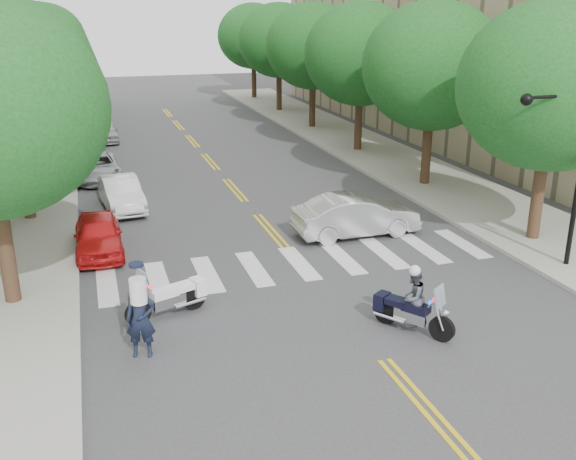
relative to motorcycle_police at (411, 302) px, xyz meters
name	(u,v)px	position (x,y,z in m)	size (l,w,h in m)	color
ground	(384,360)	(-1.29, -1.18, -0.83)	(140.00, 140.00, 0.00)	#38383A
sidewalk_left	(26,173)	(-10.79, 20.82, -0.76)	(5.00, 60.00, 0.15)	#9E9991
sidewalk_right	(368,149)	(8.21, 20.82, -0.76)	(5.00, 60.00, 0.15)	#9E9991
tree_l_1	(11,79)	(-10.09, 12.82, 4.72)	(6.40, 6.40, 8.45)	#382316
tree_l_2	(26,62)	(-10.09, 20.82, 4.72)	(6.40, 6.40, 8.45)	#382316
tree_l_3	(35,51)	(-10.09, 28.82, 4.72)	(6.40, 6.40, 8.45)	#382316
tree_l_4	(41,44)	(-10.09, 36.82, 4.72)	(6.40, 6.40, 8.45)	#382316
tree_l_5	(46,39)	(-10.09, 44.82, 4.72)	(6.40, 6.40, 8.45)	#382316
tree_r_0	(552,86)	(7.51, 4.82, 4.72)	(6.40, 6.40, 8.45)	#382316
tree_r_1	(433,66)	(7.51, 12.82, 4.72)	(6.40, 6.40, 8.45)	#382316
tree_r_2	(361,54)	(7.51, 20.82, 4.72)	(6.40, 6.40, 8.45)	#382316
tree_r_3	(313,46)	(7.51, 28.82, 4.72)	(6.40, 6.40, 8.45)	#382316
tree_r_4	(279,40)	(7.51, 36.82, 4.72)	(6.40, 6.40, 8.45)	#382316
tree_r_5	(253,36)	(7.51, 44.82, 4.72)	(6.40, 6.40, 8.45)	#382316
traffic_signal_pole	(570,157)	(6.43, 2.31, 2.89)	(2.82, 0.42, 6.00)	black
motorcycle_police	(411,302)	(0.00, 0.00, 0.00)	(1.51, 2.03, 1.87)	black
motorcycle_parked	(173,297)	(-5.79, 2.80, -0.29)	(2.32, 1.14, 1.55)	black
officer_standing	(141,319)	(-6.82, 0.82, 0.15)	(0.72, 0.47, 1.97)	black
convertible	(356,216)	(1.61, 7.32, -0.06)	(1.63, 4.69, 1.54)	#BBBBBD
parked_car_a	(98,235)	(-7.59, 8.32, -0.16)	(1.58, 3.92, 1.33)	red
parked_car_b	(121,193)	(-6.49, 13.32, -0.15)	(1.44, 4.13, 1.36)	white
parked_car_c	(97,167)	(-7.31, 18.65, -0.20)	(2.10, 4.55, 1.26)	#999BA0
parked_car_d	(88,134)	(-7.59, 27.32, -0.13)	(1.98, 4.87, 1.41)	black
parked_car_e	(106,132)	(-6.49, 28.32, -0.20)	(1.50, 3.73, 1.27)	#97989C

